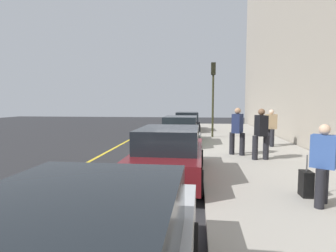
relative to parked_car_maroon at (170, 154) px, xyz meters
name	(u,v)px	position (x,y,z in m)	size (l,w,h in m)	color
ground_plane	(180,149)	(5.21, 0.05, -0.76)	(56.00, 56.00, 0.00)	#28282B
sidewalk	(251,149)	(5.21, -3.25, -0.68)	(28.00, 4.60, 0.15)	#A39E93
lane_stripe_centre	(115,148)	(5.21, 3.25, -0.75)	(28.00, 0.14, 0.01)	gold
snow_bank_curb	(196,133)	(10.86, -0.65, -0.65)	(5.72, 0.56, 0.22)	white
parked_car_maroon	(170,154)	(0.00, 0.00, 0.00)	(4.48, 1.95, 1.51)	black
parked_car_green	(181,131)	(6.33, 0.09, 0.00)	(4.21, 1.95, 1.51)	black
parked_car_black	(187,122)	(12.63, 0.01, 0.00)	(4.21, 1.96, 1.51)	black
pedestrian_black_coat	(261,133)	(2.44, -3.05, 0.37)	(0.55, 0.60, 1.84)	black
pedestrian_navy_coat	(237,130)	(3.25, -2.33, 0.38)	(0.59, 0.57, 1.86)	black
pedestrian_blue_coat	(323,163)	(-1.95, -3.26, 0.26)	(0.48, 0.52, 1.63)	black
pedestrian_tan_coat	(271,127)	(5.64, -4.22, 0.32)	(0.57, 0.49, 1.74)	black
traffic_light_pole	(213,87)	(8.73, -1.66, 2.36)	(0.35, 0.26, 4.39)	#2D2D19
rolling_suitcase	(306,184)	(-1.43, -3.16, -0.32)	(0.34, 0.22, 0.92)	black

